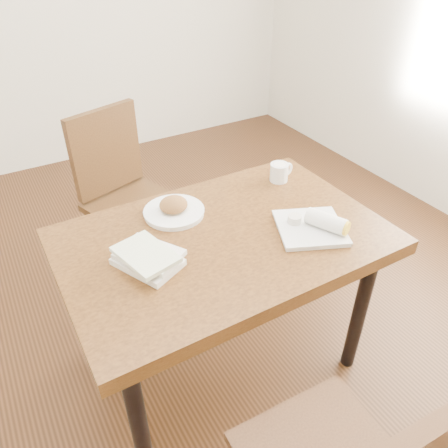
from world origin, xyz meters
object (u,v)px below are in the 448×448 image
table (224,253)px  plate_scone (174,209)px  chair_far (123,188)px  coffee_mug (280,172)px  plate_burrito (315,226)px  book_stack (148,257)px

table → plate_scone: (-0.10, 0.22, 0.11)m
chair_far → coffee_mug: size_ratio=7.89×
plate_scone → plate_burrito: (0.41, -0.37, 0.00)m
plate_scone → coffee_mug: (0.53, 0.01, 0.02)m
table → book_stack: (-0.31, -0.01, 0.11)m
chair_far → coffee_mug: bearing=-49.3°
chair_far → book_stack: bearing=-102.4°
coffee_mug → table: bearing=-151.3°
coffee_mug → book_stack: size_ratio=0.45×
coffee_mug → book_stack: (-0.74, -0.25, -0.01)m
chair_far → book_stack: 0.93m
plate_scone → plate_burrito: 0.56m
book_stack → plate_scone: bearing=48.6°
chair_far → coffee_mug: (0.54, -0.63, 0.24)m
table → coffee_mug: 0.50m
chair_far → plate_burrito: chair_far is taller
plate_scone → plate_burrito: size_ratio=0.75×
table → chair_far: 0.88m
book_stack → table: bearing=2.6°
coffee_mug → chair_far: bearing=130.7°
plate_scone → coffee_mug: 0.53m
plate_scone → coffee_mug: size_ratio=2.02×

